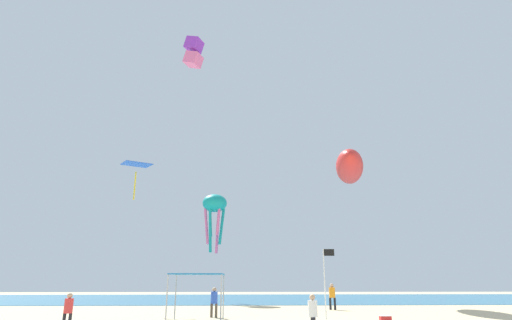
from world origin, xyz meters
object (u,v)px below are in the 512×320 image
person_leftmost (214,300)px  kite_box_purple (194,52)px  person_near_tent (68,308)px  banner_flag (326,278)px  person_central (332,294)px  cooler_box (385,319)px  canopy_tent (198,276)px  person_rightmost (313,311)px  kite_diamond_blue (136,166)px  kite_octopus_teal (215,206)px  kite_inflatable_red (349,167)px

person_leftmost → kite_box_purple: kite_box_purple is taller
person_near_tent → banner_flag: 12.37m
person_central → cooler_box: size_ratio=3.25×
person_leftmost → kite_box_purple: 17.90m
canopy_tent → person_central: bearing=42.8°
person_rightmost → kite_diamond_blue: size_ratio=0.54×
banner_flag → kite_octopus_teal: bearing=109.9°
person_rightmost → kite_box_purple: kite_box_purple is taller
kite_inflatable_red → person_rightmost: bearing=174.0°
person_leftmost → banner_flag: bearing=170.2°
person_central → kite_octopus_teal: bearing=-31.8°
kite_diamond_blue → kite_box_purple: size_ratio=1.20×
kite_diamond_blue → canopy_tent: bearing=-81.5°
person_rightmost → kite_inflatable_red: 23.47m
person_leftmost → person_rightmost: 9.56m
cooler_box → kite_diamond_blue: 20.88m
person_leftmost → kite_diamond_blue: (-6.69, 5.41, 9.67)m
canopy_tent → kite_inflatable_red: kite_inflatable_red is taller
person_rightmost → kite_octopus_teal: bearing=-169.1°
person_rightmost → person_leftmost: bearing=-154.2°
kite_octopus_teal → kite_diamond_blue: bearing=118.4°
canopy_tent → person_near_tent: size_ratio=1.85×
canopy_tent → person_rightmost: canopy_tent is taller
person_rightmost → kite_inflatable_red: bearing=157.5°
kite_octopus_teal → kite_inflatable_red: 14.21m
person_central → person_rightmost: (-3.87, -14.39, -0.16)m
canopy_tent → kite_octopus_teal: size_ratio=0.49×
banner_flag → kite_box_purple: size_ratio=1.51×
cooler_box → kite_diamond_blue: size_ratio=0.19×
person_central → cooler_box: (0.78, -9.21, -0.91)m
canopy_tent → person_rightmost: (5.26, -5.93, -1.40)m
person_near_tent → kite_box_purple: kite_box_purple is taller
person_leftmost → kite_inflatable_red: (11.63, 10.84, 11.25)m
person_near_tent → canopy_tent: bearing=45.0°
kite_diamond_blue → kite_box_purple: bearing=-66.9°
kite_box_purple → kite_diamond_blue: bearing=74.2°
person_near_tent → kite_inflatable_red: 27.06m
person_central → kite_inflatable_red: (3.27, 4.89, 11.16)m
person_leftmost → kite_octopus_teal: bearing=-63.1°
canopy_tent → banner_flag: banner_flag is taller
person_leftmost → person_central: 10.26m
kite_box_purple → banner_flag: bearing=-101.8°
cooler_box → kite_inflatable_red: kite_inflatable_red is taller
person_central → kite_diamond_blue: size_ratio=0.63×
kite_diamond_blue → kite_box_purple: 9.87m
person_leftmost → banner_flag: size_ratio=0.46×
person_rightmost → person_near_tent: bearing=-104.2°
person_central → banner_flag: (-2.37, -9.76, 1.14)m
person_near_tent → kite_box_purple: (3.91, 8.00, 17.75)m
canopy_tent → person_leftmost: 2.94m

